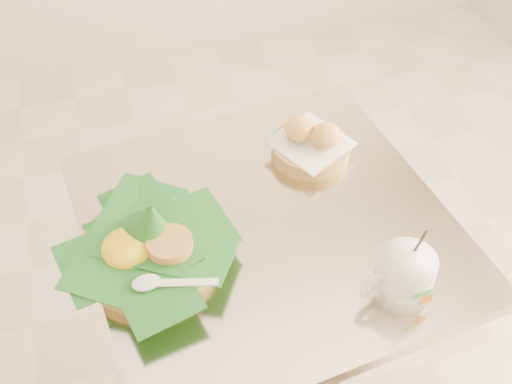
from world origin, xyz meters
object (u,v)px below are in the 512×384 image
object	(u,v)px
coffee_mug	(403,275)
cafe_table	(266,287)
bread_basket	(311,144)
rice_basket	(148,245)

from	to	relation	value
coffee_mug	cafe_table	bearing A→B (deg)	128.60
bread_basket	rice_basket	bearing A→B (deg)	-153.60
rice_basket	cafe_table	bearing A→B (deg)	6.80
cafe_table	coffee_mug	size ratio (longest dim) A/B	4.38
rice_basket	coffee_mug	distance (m)	0.46
rice_basket	bread_basket	bearing A→B (deg)	26.40
cafe_table	bread_basket	world-z (taller)	bread_basket
coffee_mug	rice_basket	bearing A→B (deg)	154.90
coffee_mug	bread_basket	bearing A→B (deg)	94.71
cafe_table	rice_basket	distance (m)	0.36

